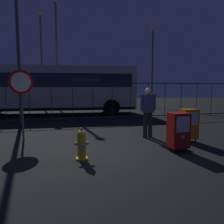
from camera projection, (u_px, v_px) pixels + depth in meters
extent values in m
plane|color=black|center=(113.00, 150.00, 5.86)|extent=(60.00, 60.00, 0.00)
cylinder|color=yellow|center=(82.00, 159.00, 5.08)|extent=(0.28, 0.28, 0.05)
cylinder|color=yellow|center=(82.00, 146.00, 5.05)|extent=(0.19, 0.19, 0.55)
sphere|color=yellow|center=(81.00, 134.00, 5.02)|extent=(0.19, 0.19, 0.19)
cylinder|color=gray|center=(81.00, 129.00, 5.01)|extent=(0.06, 0.06, 0.05)
cylinder|color=gray|center=(82.00, 146.00, 4.92)|extent=(0.09, 0.08, 0.09)
cylinder|color=gray|center=(76.00, 144.00, 5.01)|extent=(0.07, 0.07, 0.07)
cylinder|color=gray|center=(87.00, 143.00, 5.08)|extent=(0.07, 0.07, 0.07)
cylinder|color=black|center=(175.00, 151.00, 5.58)|extent=(0.04, 0.04, 0.12)
cylinder|color=black|center=(186.00, 150.00, 5.67)|extent=(0.04, 0.04, 0.12)
cylinder|color=black|center=(169.00, 148.00, 5.85)|extent=(0.04, 0.04, 0.12)
cylinder|color=black|center=(180.00, 147.00, 5.94)|extent=(0.04, 0.04, 0.12)
cube|color=#9E1411|center=(178.00, 130.00, 5.71)|extent=(0.48, 0.40, 0.90)
cube|color=#B2B7BF|center=(183.00, 124.00, 5.49)|extent=(0.36, 0.01, 0.40)
cube|color=gray|center=(183.00, 137.00, 5.52)|extent=(0.10, 0.02, 0.08)
cylinder|color=black|center=(186.00, 141.00, 6.63)|extent=(0.04, 0.04, 0.12)
cylinder|color=black|center=(195.00, 141.00, 6.72)|extent=(0.04, 0.04, 0.12)
cylinder|color=black|center=(181.00, 139.00, 6.90)|extent=(0.04, 0.04, 0.12)
cylinder|color=black|center=(190.00, 139.00, 6.99)|extent=(0.04, 0.04, 0.12)
cube|color=orange|center=(189.00, 124.00, 6.75)|extent=(0.48, 0.40, 0.90)
cube|color=#B2B7BF|center=(193.00, 119.00, 6.54)|extent=(0.36, 0.01, 0.40)
cube|color=gray|center=(193.00, 129.00, 6.57)|extent=(0.10, 0.02, 0.08)
cylinder|color=#4C4F54|center=(22.00, 106.00, 6.96)|extent=(0.06, 0.06, 2.20)
cylinder|color=red|center=(21.00, 82.00, 6.86)|extent=(0.71, 0.31, 0.76)
cylinder|color=white|center=(21.00, 82.00, 6.85)|extent=(0.56, 0.23, 0.60)
cylinder|color=black|center=(145.00, 125.00, 7.37)|extent=(0.14, 0.14, 0.85)
cylinder|color=black|center=(150.00, 125.00, 7.42)|extent=(0.14, 0.14, 0.85)
cube|color=navy|center=(148.00, 103.00, 7.32)|extent=(0.36, 0.20, 0.60)
sphere|color=tan|center=(148.00, 91.00, 7.27)|extent=(0.22, 0.22, 0.22)
cylinder|color=navy|center=(142.00, 103.00, 7.25)|extent=(0.09, 0.09, 0.55)
cylinder|color=navy|center=(154.00, 102.00, 7.37)|extent=(0.09, 0.09, 0.55)
cube|color=#2D2D33|center=(83.00, 83.00, 11.41)|extent=(18.00, 0.04, 0.05)
cube|color=#2D2D33|center=(83.00, 118.00, 11.60)|extent=(18.00, 0.04, 0.05)
cylinder|color=#2D2D33|center=(6.00, 102.00, 10.56)|extent=(0.03, 0.03, 2.00)
cylinder|color=#2D2D33|center=(29.00, 102.00, 10.83)|extent=(0.03, 0.03, 2.00)
cylinder|color=#2D2D33|center=(52.00, 101.00, 11.10)|extent=(0.03, 0.03, 2.00)
cylinder|color=#2D2D33|center=(73.00, 101.00, 11.37)|extent=(0.03, 0.03, 2.00)
cylinder|color=#2D2D33|center=(93.00, 101.00, 11.65)|extent=(0.03, 0.03, 2.00)
cylinder|color=#2D2D33|center=(112.00, 101.00, 11.92)|extent=(0.03, 0.03, 2.00)
cylinder|color=#2D2D33|center=(131.00, 100.00, 12.19)|extent=(0.03, 0.03, 2.00)
cylinder|color=#2D2D33|center=(148.00, 100.00, 12.46)|extent=(0.03, 0.03, 2.00)
cylinder|color=#2D2D33|center=(165.00, 100.00, 12.73)|extent=(0.03, 0.03, 2.00)
cylinder|color=#2D2D33|center=(181.00, 100.00, 13.01)|extent=(0.03, 0.03, 2.00)
cylinder|color=#2D2D33|center=(197.00, 99.00, 13.28)|extent=(0.03, 0.03, 2.00)
cylinder|color=#2D2D33|center=(211.00, 99.00, 13.55)|extent=(0.03, 0.03, 2.00)
cube|color=beige|center=(51.00, 88.00, 13.91)|extent=(10.69, 3.51, 2.65)
cube|color=#1E2838|center=(51.00, 81.00, 13.86)|extent=(10.07, 3.47, 0.80)
cube|color=black|center=(52.00, 107.00, 14.04)|extent=(10.49, 3.50, 0.16)
cylinder|color=black|center=(112.00, 108.00, 13.40)|extent=(1.02, 0.38, 1.00)
cylinder|color=black|center=(106.00, 105.00, 15.85)|extent=(1.02, 0.38, 1.00)
cylinder|color=#4C4F54|center=(18.00, 37.00, 10.13)|extent=(0.14, 0.14, 8.01)
cylinder|color=#4C4F54|center=(152.00, 69.00, 19.79)|extent=(0.14, 0.14, 6.77)
sphere|color=#FFD18C|center=(153.00, 29.00, 19.42)|extent=(0.32, 0.32, 0.32)
cylinder|color=#4C4F54|center=(42.00, 62.00, 18.19)|extent=(0.14, 0.14, 7.63)
sphere|color=#FFD18C|center=(40.00, 13.00, 17.78)|extent=(0.32, 0.32, 0.32)
cylinder|color=#4C4F54|center=(57.00, 57.00, 16.95)|extent=(0.14, 0.14, 8.22)
sphere|color=#FFD18C|center=(55.00, 0.00, 16.51)|extent=(0.32, 0.32, 0.32)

